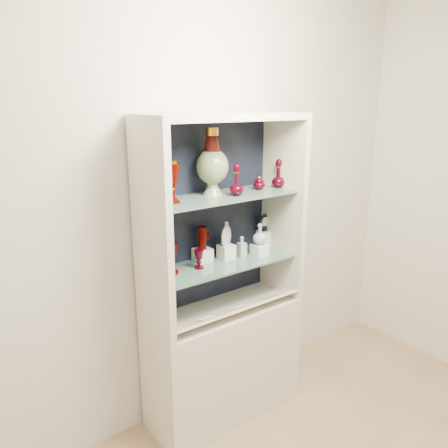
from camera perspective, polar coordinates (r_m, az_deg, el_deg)
wall_back at (r=2.74m, az=-2.76°, el=3.00°), size 3.50×0.02×2.80m
cabinet_base at (r=2.98m, az=0.00°, el=-17.41°), size 1.00×0.40×0.75m
cabinet_back_panel at (r=2.74m, az=-2.38°, el=1.36°), size 0.98×0.02×1.15m
cabinet_side_left at (r=2.34m, az=-9.44°, el=-1.29°), size 0.04×0.40×1.15m
cabinet_side_right at (r=2.89m, az=7.64°, el=2.00°), size 0.04×0.40×1.15m
cabinet_top_cap at (r=2.50m, az=0.00°, el=13.82°), size 1.00×0.40×0.04m
shelf_lower at (r=2.69m, az=-0.26°, el=-5.17°), size 0.92×0.34×0.01m
shelf_upper at (r=2.57m, az=-0.27°, el=3.62°), size 0.92×0.34×0.01m
label_ledge at (r=2.70m, az=1.43°, el=-11.20°), size 0.92×0.17×0.09m
label_card_0 at (r=2.70m, az=1.70°, el=-10.82°), size 0.10×0.06×0.03m
label_card_1 at (r=2.86m, az=5.90°, el=-9.36°), size 0.10×0.06×0.03m
label_card_2 at (r=2.58m, az=-2.38°, el=-12.17°), size 0.10×0.06×0.03m
label_card_3 at (r=2.87m, az=6.15°, el=-9.28°), size 0.10×0.06×0.03m
pedestal_lamp_left at (r=2.38m, az=-6.75°, el=5.50°), size 0.10×0.10×0.23m
pedestal_lamp_right at (r=2.38m, az=-8.99°, el=5.37°), size 0.11×0.11×0.23m
enamel_urn at (r=2.56m, az=-1.52°, el=8.13°), size 0.24×0.24×0.39m
ruby_decanter_a at (r=2.55m, az=1.65°, el=6.06°), size 0.10×0.10×0.21m
ruby_decanter_b at (r=2.82m, az=7.14°, el=6.70°), size 0.11×0.11×0.19m
lidded_bowl at (r=2.75m, az=4.59°, el=5.39°), size 0.09×0.09×0.09m
cobalt_goblet at (r=2.39m, az=-7.98°, el=-5.51°), size 0.09×0.09×0.19m
ruby_goblet_tall at (r=2.51m, az=-6.86°, el=-4.50°), size 0.09×0.09×0.18m
ruby_goblet_small at (r=2.58m, az=-3.29°, el=-4.61°), size 0.08×0.08×0.11m
riser_ruby_pitcher at (r=2.70m, az=-2.83°, el=-4.03°), size 0.10×0.10×0.08m
ruby_pitcher at (r=2.67m, az=-2.86°, el=-1.80°), size 0.11×0.08×0.14m
clear_square_bottle at (r=2.76m, az=2.35°, el=-2.97°), size 0.05×0.05×0.14m
riser_flat_flask at (r=2.74m, az=0.30°, el=-3.64°), size 0.09×0.09×0.09m
flat_flask at (r=2.70m, az=0.30°, el=-1.18°), size 0.12×0.09×0.16m
riser_clear_round_decanter at (r=2.82m, az=4.65°, el=-3.37°), size 0.09×0.09×0.07m
clear_round_decanter at (r=2.79m, az=4.70°, el=-1.37°), size 0.12×0.12×0.13m
riser_cameo_medallion at (r=3.01m, az=5.26°, el=-1.80°), size 0.08×0.08×0.10m
cameo_medallion at (r=2.98m, az=5.31°, el=0.23°), size 0.11×0.05×0.12m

